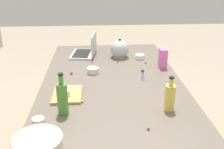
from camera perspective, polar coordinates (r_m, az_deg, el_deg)
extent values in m
cube|color=brown|center=(2.33, 0.00, -11.72)|extent=(1.86, 1.03, 0.87)
cube|color=#60564C|center=(2.11, 0.00, -1.63)|extent=(1.92, 1.09, 0.03)
cube|color=#B7B7BC|center=(2.69, -6.26, 4.33)|extent=(0.34, 0.26, 0.02)
cube|color=black|center=(2.68, -6.48, 4.54)|extent=(0.29, 0.19, 0.00)
cube|color=#B7B7BC|center=(2.63, -3.89, 6.53)|extent=(0.30, 0.05, 0.20)
cube|color=silver|center=(2.63, -4.02, 6.53)|extent=(0.27, 0.04, 0.18)
cylinder|color=beige|center=(1.36, -15.47, -14.70)|extent=(0.23, 0.23, 0.10)
cylinder|color=black|center=(1.36, -15.49, -14.54)|extent=(0.19, 0.19, 0.09)
torus|color=beige|center=(1.34, -15.69, -13.04)|extent=(0.24, 0.24, 0.01)
cylinder|color=#4C8C38|center=(1.64, -10.57, -5.17)|extent=(0.07, 0.07, 0.20)
cylinder|color=#4C8C38|center=(1.59, -10.90, -1.10)|extent=(0.03, 0.03, 0.06)
cylinder|color=black|center=(1.57, -10.99, 0.03)|extent=(0.03, 0.03, 0.01)
cylinder|color=#DBC64C|center=(1.70, 12.28, -4.92)|extent=(0.06, 0.06, 0.17)
cylinder|color=#DBC64C|center=(1.65, 12.60, -1.60)|extent=(0.03, 0.03, 0.05)
cylinder|color=black|center=(1.64, 12.69, -0.65)|extent=(0.03, 0.03, 0.01)
cylinder|color=#ADADB2|center=(2.61, 1.64, 3.86)|extent=(0.13, 0.13, 0.01)
sphere|color=#ADADB2|center=(2.59, 1.66, 5.43)|extent=(0.18, 0.18, 0.18)
cone|color=#ADADB2|center=(2.67, 1.49, 6.36)|extent=(0.08, 0.03, 0.07)
sphere|color=black|center=(2.56, 1.68, 7.41)|extent=(0.02, 0.02, 0.02)
cube|color=#AD7F4C|center=(1.89, -9.56, -4.25)|extent=(0.27, 0.20, 0.02)
cube|color=#F4E58C|center=(1.88, -9.60, -3.45)|extent=(0.11, 0.04, 0.04)
cylinder|color=beige|center=(2.23, -4.11, 0.86)|extent=(0.10, 0.10, 0.05)
cylinder|color=beige|center=(1.61, -15.53, -9.59)|extent=(0.07, 0.07, 0.04)
cylinder|color=white|center=(2.58, 5.97, 3.82)|extent=(0.09, 0.09, 0.04)
cone|color=#B2B2B7|center=(2.12, 6.54, -0.14)|extent=(0.07, 0.07, 0.07)
cylinder|color=black|center=(2.11, 6.58, 0.78)|extent=(0.02, 0.02, 0.01)
cube|color=pink|center=(2.38, 10.85, 3.47)|extent=(0.09, 0.06, 0.17)
sphere|color=#CC3399|center=(1.52, 7.79, -11.40)|extent=(0.02, 0.02, 0.02)
sphere|color=yellow|center=(1.79, -6.36, -5.74)|extent=(0.02, 0.02, 0.02)
sphere|color=red|center=(2.46, 7.20, 2.50)|extent=(0.02, 0.02, 0.02)
sphere|color=red|center=(2.23, -8.70, 0.29)|extent=(0.02, 0.02, 0.02)
sphere|color=red|center=(2.47, 1.20, 2.73)|extent=(0.01, 0.01, 0.01)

